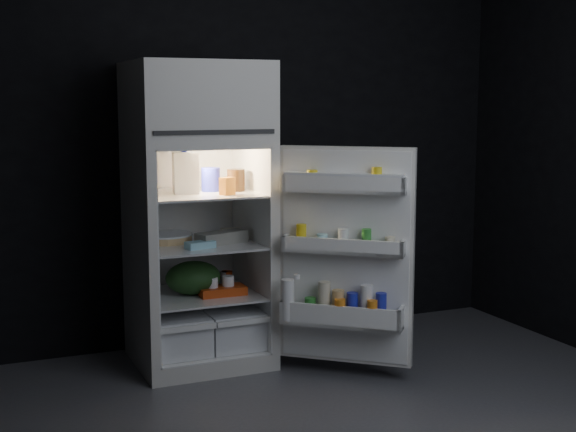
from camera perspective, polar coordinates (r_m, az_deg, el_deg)
name	(u,v)px	position (r m, az deg, el deg)	size (l,w,h in m)	color
wall_back	(219,133)	(5.16, -4.94, 5.87)	(4.00, 0.00, 2.70)	black
refrigerator	(196,204)	(4.75, -6.53, 0.86)	(0.76, 0.71, 1.78)	silver
fridge_door	(344,259)	(4.47, 4.03, -3.07)	(0.67, 0.61, 1.22)	silver
milk_jug	(186,173)	(4.67, -7.30, 3.07)	(0.14, 0.14, 0.24)	white
mayo_jar	(211,180)	(4.76, -5.52, 2.60)	(0.11, 0.11, 0.14)	#1F27A9
jam_jar	(236,180)	(4.76, -3.73, 2.56)	(0.11, 0.11, 0.13)	black
amber_bottle	(146,174)	(4.74, -10.04, 2.97)	(0.08, 0.08, 0.22)	orange
small_carton	(227,186)	(4.58, -4.34, 2.13)	(0.08, 0.06, 0.10)	orange
egg_carton	(222,238)	(4.72, -4.75, -1.54)	(0.31, 0.12, 0.07)	gray
pie	(166,239)	(4.82, -8.66, -1.59)	(0.30, 0.30, 0.04)	tan
flat_package	(200,245)	(4.59, -6.26, -2.05)	(0.16, 0.08, 0.04)	#8AC5D6
wrapped_pkg	(232,233)	(4.96, -4.03, -1.18)	(0.11, 0.09, 0.05)	beige
produce_bag	(193,278)	(4.77, -6.76, -4.38)	(0.33, 0.28, 0.20)	#193815
yogurt_tray	(222,291)	(4.75, -4.73, -5.31)	(0.27, 0.15, 0.05)	#B8390F
small_can_red	(227,278)	(4.97, -4.39, -4.45)	(0.07, 0.07, 0.09)	#B8390F
small_can_silver	(223,279)	(4.96, -4.67, -4.47)	(0.07, 0.07, 0.09)	silver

